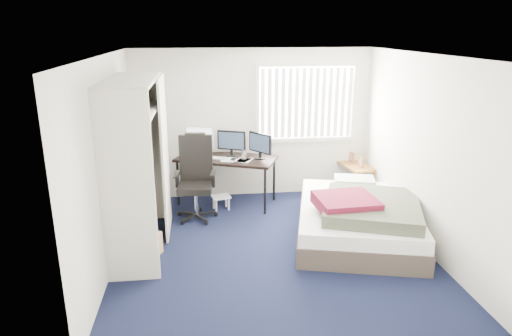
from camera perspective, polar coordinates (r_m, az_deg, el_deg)
The scene contains 10 objects.
ground at distance 6.17m, azimuth 1.90°, elevation -9.93°, with size 4.20×4.20×0.00m, color black.
room_shell at distance 5.65m, azimuth 2.05°, elevation 3.85°, with size 4.20×4.20×4.20m.
window_assembly at distance 7.77m, azimuth 6.30°, elevation 8.09°, with size 1.72×0.09×1.32m.
closet at distance 5.93m, azimuth -14.57°, elevation 2.38°, with size 0.64×1.84×2.22m.
desk at distance 7.46m, azimuth -3.66°, elevation 1.55°, with size 1.75×1.29×1.24m.
office_chair at distance 7.03m, azimuth -7.50°, elevation -2.24°, with size 0.66×0.66×1.29m.
footstool at distance 7.35m, azimuth -4.39°, elevation -3.87°, with size 0.33×0.28×0.23m.
nightstand at distance 8.07m, azimuth 12.24°, elevation 0.01°, with size 0.54×0.86×0.73m.
bed at distance 6.50m, azimuth 12.71°, elevation -6.04°, with size 2.08×2.47×0.70m.
pine_box at distance 6.10m, azimuth -13.81°, elevation -9.25°, with size 0.38×0.29×0.29m, color #9F794F.
Camera 1 is at (-0.87, -5.43, 2.80)m, focal length 32.00 mm.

